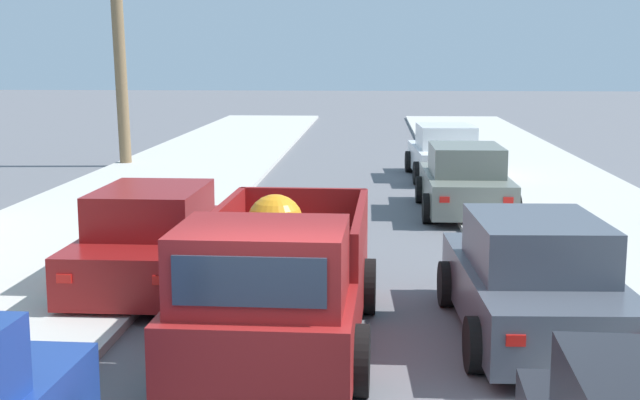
% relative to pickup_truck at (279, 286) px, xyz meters
% --- Properties ---
extents(sidewalk_left, '(5.07, 60.00, 0.12)m').
position_rel_pickup_truck_xyz_m(sidewalk_left, '(-4.60, 9.17, -0.73)').
color(sidewalk_left, beige).
rests_on(sidewalk_left, ground).
extents(sidewalk_right, '(5.07, 60.00, 0.12)m').
position_rel_pickup_truck_xyz_m(sidewalk_right, '(5.41, 9.17, -0.73)').
color(sidewalk_right, beige).
rests_on(sidewalk_right, ground).
extents(curb_left, '(0.16, 60.00, 0.10)m').
position_rel_pickup_truck_xyz_m(curb_left, '(-3.46, 9.17, -0.74)').
color(curb_left, silver).
rests_on(curb_left, ground).
extents(curb_right, '(0.16, 60.00, 0.10)m').
position_rel_pickup_truck_xyz_m(curb_right, '(4.28, 9.17, -0.74)').
color(curb_right, silver).
rests_on(curb_right, ground).
extents(pickup_truck, '(2.30, 5.25, 1.80)m').
position_rel_pickup_truck_xyz_m(pickup_truck, '(0.00, 0.00, 0.00)').
color(pickup_truck, maroon).
rests_on(pickup_truck, ground).
extents(car_left_near, '(2.15, 4.32, 1.54)m').
position_rel_pickup_truck_xyz_m(car_left_near, '(3.12, 0.72, -0.08)').
color(car_left_near, '#474C56').
rests_on(car_left_near, ground).
extents(car_left_mid, '(2.18, 4.33, 1.54)m').
position_rel_pickup_truck_xyz_m(car_left_mid, '(3.14, 15.00, -0.08)').
color(car_left_mid, silver).
rests_on(car_left_mid, ground).
extents(car_right_mid, '(2.05, 4.27, 1.54)m').
position_rel_pickup_truck_xyz_m(car_right_mid, '(3.15, 9.41, -0.08)').
color(car_right_mid, slate).
rests_on(car_right_mid, ground).
extents(car_right_far, '(2.05, 4.27, 1.54)m').
position_rel_pickup_truck_xyz_m(car_right_far, '(-2.23, 2.83, -0.08)').
color(car_right_far, maroon).
rests_on(car_right_far, ground).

